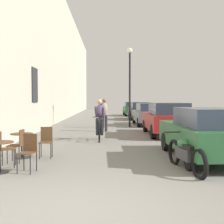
% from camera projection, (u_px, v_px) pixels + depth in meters
% --- Properties ---
extents(ground_plane, '(88.00, 88.00, 0.00)m').
position_uv_depth(ground_plane, '(84.00, 210.00, 4.46)').
color(ground_plane, slate).
extents(building_facade_left, '(0.54, 68.00, 10.43)m').
position_uv_depth(building_facade_left, '(45.00, 43.00, 18.15)').
color(building_facade_left, '#B7AD99').
rests_on(building_facade_left, ground_plane).
extents(cafe_table_near, '(0.64, 0.64, 0.72)m').
position_uv_depth(cafe_table_near, '(0.00, 150.00, 6.73)').
color(cafe_table_near, black).
rests_on(cafe_table_near, ground_plane).
extents(cafe_chair_near_toward_street, '(0.45, 0.45, 0.89)m').
position_uv_depth(cafe_chair_near_toward_street, '(28.00, 150.00, 6.81)').
color(cafe_chair_near_toward_street, black).
rests_on(cafe_chair_near_toward_street, ground_plane).
extents(cafe_chair_near_toward_wall, '(0.45, 0.45, 0.89)m').
position_uv_depth(cafe_chair_near_toward_wall, '(5.00, 147.00, 7.29)').
color(cafe_chair_near_toward_wall, black).
rests_on(cafe_chair_near_toward_wall, ground_plane).
extents(cafe_table_mid, '(0.64, 0.64, 0.72)m').
position_uv_depth(cafe_table_mid, '(22.00, 140.00, 8.42)').
color(cafe_table_mid, black).
rests_on(cafe_table_mid, ground_plane).
extents(cafe_chair_mid_toward_street, '(0.40, 0.40, 0.89)m').
position_uv_depth(cafe_chair_mid_toward_street, '(46.00, 140.00, 8.51)').
color(cafe_chair_mid_toward_street, black).
rests_on(cafe_chair_mid_toward_street, ground_plane).
extents(cafe_chair_mid_toward_wall, '(0.41, 0.41, 0.89)m').
position_uv_depth(cafe_chair_mid_toward_wall, '(18.00, 143.00, 7.83)').
color(cafe_chair_mid_toward_wall, black).
rests_on(cafe_chair_mid_toward_wall, ground_plane).
extents(cyclist_on_bicycle, '(0.52, 1.76, 1.74)m').
position_uv_depth(cyclist_on_bicycle, '(100.00, 121.00, 12.19)').
color(cyclist_on_bicycle, black).
rests_on(cyclist_on_bicycle, ground_plane).
extents(pedestrian_near, '(0.36, 0.27, 1.75)m').
position_uv_depth(pedestrian_near, '(104.00, 113.00, 15.43)').
color(pedestrian_near, '#26262D').
rests_on(pedestrian_near, ground_plane).
extents(pedestrian_mid, '(0.35, 0.25, 1.75)m').
position_uv_depth(pedestrian_mid, '(102.00, 111.00, 17.37)').
color(pedestrian_mid, '#26262D').
rests_on(pedestrian_mid, ground_plane).
extents(street_lamp, '(0.32, 0.32, 4.90)m').
position_uv_depth(street_lamp, '(130.00, 77.00, 18.12)').
color(street_lamp, black).
rests_on(street_lamp, ground_plane).
extents(parked_car_nearest, '(1.80, 4.15, 1.47)m').
position_uv_depth(parked_car_nearest, '(205.00, 133.00, 8.21)').
color(parked_car_nearest, '#23512D').
rests_on(parked_car_nearest, ground_plane).
extents(parked_car_second, '(1.90, 4.38, 1.55)m').
position_uv_depth(parked_car_second, '(167.00, 118.00, 13.82)').
color(parked_car_second, maroon).
rests_on(parked_car_second, ground_plane).
extents(parked_car_third, '(1.79, 4.13, 1.46)m').
position_uv_depth(parked_car_third, '(148.00, 114.00, 19.22)').
color(parked_car_third, '#595960').
rests_on(parked_car_third, ground_plane).
extents(parked_car_fourth, '(1.80, 4.17, 1.48)m').
position_uv_depth(parked_car_fourth, '(140.00, 111.00, 24.81)').
color(parked_car_fourth, black).
rests_on(parked_car_fourth, ground_plane).
extents(parked_car_fifth, '(1.74, 4.09, 1.45)m').
position_uv_depth(parked_car_fifth, '(132.00, 109.00, 30.72)').
color(parked_car_fifth, '#23512D').
rests_on(parked_car_fifth, ground_plane).
extents(parked_motorcycle, '(0.62, 2.14, 0.92)m').
position_uv_depth(parked_motorcycle, '(186.00, 154.00, 6.96)').
color(parked_motorcycle, black).
rests_on(parked_motorcycle, ground_plane).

